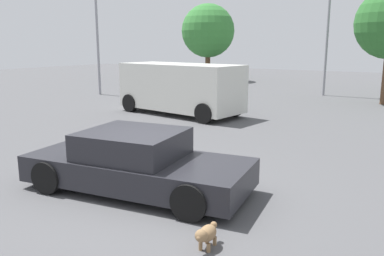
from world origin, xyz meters
TOP-DOWN VIEW (x-y plane):
  - ground_plane at (0.00, 0.00)m, footprint 80.00×80.00m
  - sedan_foreground at (-0.40, 0.18)m, footprint 4.63×2.44m
  - dog at (1.93, -1.10)m, footprint 0.26×0.58m
  - van_white at (-4.58, 7.95)m, footprint 5.52×2.84m
  - light_post_near at (-1.10, 17.49)m, footprint 0.44×0.44m
  - light_post_mid at (-12.26, 10.98)m, footprint 0.44×0.44m
  - tree_back_right at (-11.52, 22.28)m, footprint 4.19×4.19m

SIDE VIEW (x-z plane):
  - ground_plane at x=0.00m, z-range 0.00..0.00m
  - dog at x=1.93m, z-range 0.04..0.41m
  - sedan_foreground at x=-0.40m, z-range -0.04..1.15m
  - van_white at x=-4.58m, z-range 0.09..2.16m
  - tree_back_right at x=-11.52m, z-range 0.91..6.96m
  - light_post_near at x=-1.10m, z-range 1.19..8.21m
  - light_post_mid at x=-12.26m, z-range 1.23..8.84m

